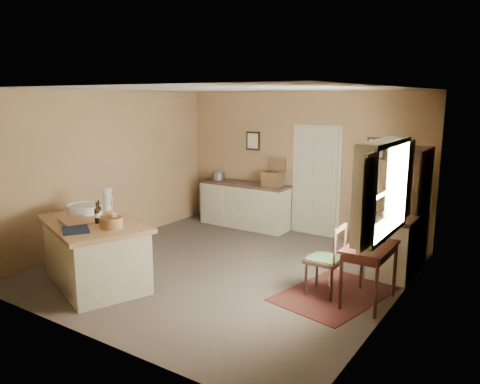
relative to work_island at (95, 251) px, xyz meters
The scene contains 16 objects.
ground 1.94m from the work_island, 50.37° to the left, with size 5.00×5.00×0.00m, color brown.
wall_back 4.21m from the work_island, 73.13° to the left, with size 5.00×0.10×2.70m, color #977149.
wall_front 1.82m from the work_island, 41.41° to the right, with size 5.00×0.10×2.70m, color #977149.
wall_left 2.13m from the work_island, 132.06° to the left, with size 0.10×5.00×2.70m, color #977149.
wall_right 4.06m from the work_island, 21.35° to the left, with size 0.10×5.00×2.70m, color #977149.
ceiling 2.91m from the work_island, 50.37° to the left, with size 5.00×5.00×0.00m, color silver.
door 4.25m from the work_island, 68.44° to the left, with size 0.97×0.06×2.11m, color #B9B79E.
framed_prints 4.34m from the work_island, 70.41° to the left, with size 2.82×0.02×0.38m.
window 3.97m from the work_island, 18.98° to the left, with size 0.25×1.99×1.12m.
work_island is the anchor object (origin of this frame).
sideboard 3.65m from the work_island, 88.01° to the left, with size 1.89×0.54×1.18m.
rug 3.34m from the work_island, 26.85° to the left, with size 1.10×1.60×0.01m, color #4A1717.
writing_desk 3.71m from the work_island, 23.71° to the left, with size 0.52×0.85×0.82m.
desk_chair 3.16m from the work_island, 26.88° to the left, with size 0.44×0.44×0.95m, color #332016, non-canonical shape.
right_cabinet 4.37m from the work_island, 38.97° to the left, with size 0.59×1.06×0.99m.
shelving_unit 4.79m from the work_island, 42.03° to the left, with size 0.31×0.83×1.84m.
Camera 1 is at (3.92, -5.53, 2.59)m, focal length 35.00 mm.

